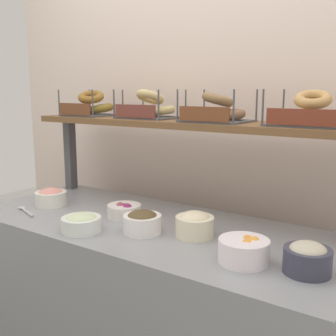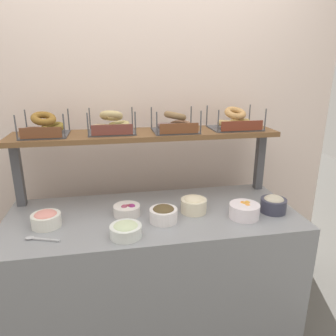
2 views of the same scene
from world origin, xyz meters
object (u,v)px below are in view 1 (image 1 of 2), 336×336
at_px(bowl_beet_salad, 124,211).
at_px(bagel_basket_poppy, 217,111).
at_px(bowl_scallion_spread, 81,223).
at_px(bowl_lox_spread, 51,197).
at_px(bagel_basket_plain, 150,108).
at_px(bowl_potato_salad, 195,224).
at_px(bowl_tuna_salad, 307,258).
at_px(serving_spoon_near_plate, 24,210).
at_px(bagel_basket_sesame, 311,114).
at_px(bowl_chocolate_spread, 142,222).
at_px(bagel_basket_cinnamon_raisin, 91,107).
at_px(bowl_fruit_salad, 244,250).

distance_m(bowl_beet_salad, bagel_basket_poppy, 0.60).
bearing_deg(bowl_scallion_spread, bowl_lox_spread, 155.49).
bearing_deg(bagel_basket_plain, bowl_potato_salad, -34.15).
bearing_deg(bowl_tuna_salad, bowl_lox_spread, 177.39).
bearing_deg(bowl_lox_spread, serving_spoon_near_plate, -99.25).
bearing_deg(bagel_basket_sesame, bowl_potato_salad, -139.77).
distance_m(bowl_chocolate_spread, bagel_basket_cinnamon_raisin, 0.86).
relative_size(serving_spoon_near_plate, bagel_basket_cinnamon_raisin, 0.61).
bearing_deg(serving_spoon_near_plate, bagel_basket_sesame, 21.01).
xyz_separation_m(bowl_tuna_salad, bagel_basket_plain, (-0.91, 0.39, 0.43)).
height_order(bowl_chocolate_spread, bagel_basket_plain, bagel_basket_plain).
xyz_separation_m(bowl_beet_salad, bagel_basket_sesame, (0.73, 0.26, 0.45)).
relative_size(bowl_tuna_salad, bagel_basket_plain, 0.52).
height_order(bowl_beet_salad, bowl_fruit_salad, bowl_fruit_salad).
bearing_deg(serving_spoon_near_plate, bowl_potato_salad, 11.16).
relative_size(bowl_lox_spread, bagel_basket_plain, 0.54).
xyz_separation_m(bagel_basket_poppy, bagel_basket_sesame, (0.40, 0.02, 0.00)).
distance_m(bowl_potato_salad, bowl_chocolate_spread, 0.21).
xyz_separation_m(bagel_basket_cinnamon_raisin, bagel_basket_poppy, (0.78, -0.01, -0.00)).
bearing_deg(bagel_basket_poppy, bagel_basket_cinnamon_raisin, 179.02).
bearing_deg(bowl_lox_spread, bagel_basket_plain, 41.37).
xyz_separation_m(bowl_scallion_spread, serving_spoon_near_plate, (-0.43, 0.05, -0.03)).
xyz_separation_m(bowl_potato_salad, bagel_basket_plain, (-0.45, 0.30, 0.43)).
xyz_separation_m(bowl_fruit_salad, bagel_basket_poppy, (-0.32, 0.39, 0.43)).
relative_size(bagel_basket_cinnamon_raisin, bagel_basket_sesame, 0.90).
height_order(bowl_tuna_salad, bagel_basket_plain, bagel_basket_plain).
relative_size(bowl_lox_spread, serving_spoon_near_plate, 0.88).
bearing_deg(serving_spoon_near_plate, bagel_basket_poppy, 29.26).
bearing_deg(bowl_beet_salad, bagel_basket_plain, 102.40).
bearing_deg(bagel_basket_plain, bowl_beet_salad, -77.60).
distance_m(bowl_scallion_spread, bagel_basket_cinnamon_raisin, 0.79).
relative_size(bowl_tuna_salad, bagel_basket_sesame, 0.47).
bearing_deg(bowl_chocolate_spread, bowl_potato_salad, 23.64).
bearing_deg(bowl_scallion_spread, bagel_basket_poppy, 54.28).
xyz_separation_m(bowl_chocolate_spread, bowl_scallion_spread, (-0.21, -0.13, -0.01)).
bearing_deg(bagel_basket_cinnamon_raisin, bowl_chocolate_spread, -30.14).
height_order(bowl_scallion_spread, serving_spoon_near_plate, bowl_scallion_spread).
xyz_separation_m(bowl_lox_spread, bowl_chocolate_spread, (0.63, -0.06, 0.00)).
bearing_deg(bagel_basket_cinnamon_raisin, bowl_beet_salad, -29.85).
distance_m(serving_spoon_near_plate, bagel_basket_poppy, 1.01).
bearing_deg(bagel_basket_plain, bowl_fruit_salad, -30.76).
height_order(bowl_fruit_salad, serving_spoon_near_plate, bowl_fruit_salad).
bearing_deg(bagel_basket_plain, serving_spoon_near_plate, -130.14).
height_order(bowl_chocolate_spread, bagel_basket_sesame, bagel_basket_sesame).
height_order(bowl_fruit_salad, bowl_chocolate_spread, bowl_chocolate_spread).
xyz_separation_m(bowl_chocolate_spread, serving_spoon_near_plate, (-0.65, -0.08, -0.04)).
xyz_separation_m(bowl_potato_salad, bowl_chocolate_spread, (-0.19, -0.09, -0.00)).
relative_size(bowl_potato_salad, bowl_chocolate_spread, 0.98).
bearing_deg(bowl_fruit_salad, bagel_basket_poppy, 129.36).
height_order(bowl_beet_salad, bagel_basket_poppy, bagel_basket_poppy).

